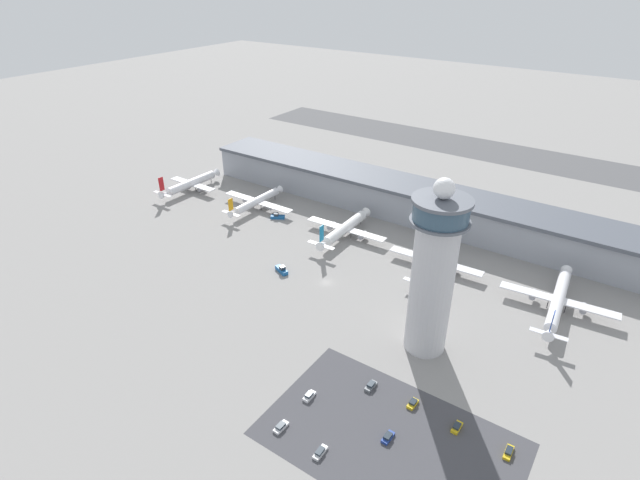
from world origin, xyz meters
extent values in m
plane|color=gray|center=(0.00, 0.00, 0.00)|extent=(1000.00, 1000.00, 0.00)
cube|color=#9399A3|center=(0.00, 70.00, 7.45)|extent=(221.86, 22.00, 14.91)
cube|color=#4C515B|center=(0.00, 70.00, 15.71)|extent=(221.86, 25.00, 1.60)
cube|color=#515154|center=(0.00, 188.09, 0.00)|extent=(332.79, 44.00, 0.01)
cylinder|color=#BCBCC1|center=(45.47, -12.21, 21.95)|extent=(12.75, 12.75, 43.90)
cylinder|color=#565B66|center=(45.47, -12.21, 44.30)|extent=(16.87, 16.87, 0.80)
cylinder|color=#334C60|center=(45.47, -12.21, 47.38)|extent=(15.52, 15.52, 5.36)
cylinder|color=#565B66|center=(45.47, -12.21, 50.56)|extent=(16.87, 16.87, 1.00)
sphere|color=white|center=(45.47, -12.21, 54.01)|extent=(5.89, 5.89, 5.89)
cube|color=#424247|center=(53.25, -50.24, 0.00)|extent=(64.00, 40.00, 0.01)
cylinder|color=white|center=(-108.53, 32.58, 4.38)|extent=(4.87, 30.14, 4.36)
cone|color=white|center=(-108.24, 49.57, 4.38)|extent=(4.42, 3.99, 4.36)
cone|color=white|center=(-108.83, 14.93, 4.38)|extent=(4.01, 5.29, 3.92)
cube|color=white|center=(-108.52, 33.18, 3.62)|extent=(30.28, 4.92, 0.44)
cylinder|color=#A8A8B2|center=(-114.84, 34.29, 2.30)|extent=(2.48, 4.83, 2.40)
cylinder|color=#A8A8B2|center=(-102.16, 34.07, 2.30)|extent=(2.48, 4.83, 2.40)
cube|color=red|center=(-108.85, 13.89, 10.04)|extent=(0.35, 2.80, 6.97)
cube|color=white|center=(-108.86, 13.49, 4.81)|extent=(12.23, 2.21, 0.24)
cylinder|color=black|center=(-108.29, 46.41, 1.10)|extent=(0.28, 0.28, 2.20)
cylinder|color=black|center=(-105.48, 32.33, 1.10)|extent=(0.28, 0.28, 2.20)
cylinder|color=black|center=(-111.58, 32.43, 1.10)|extent=(0.28, 0.28, 2.20)
cylinder|color=white|center=(-64.84, 35.17, 4.24)|extent=(3.98, 29.59, 3.67)
cone|color=white|center=(-64.67, 51.60, 4.24)|extent=(3.71, 3.34, 3.67)
cone|color=white|center=(-65.02, 18.19, 4.24)|extent=(3.35, 4.44, 3.31)
cube|color=white|center=(-64.84, 35.77, 3.60)|extent=(40.42, 4.82, 0.44)
cylinder|color=#A8A8B2|center=(-73.31, 36.85, 2.48)|extent=(2.06, 4.06, 2.02)
cylinder|color=#A8A8B2|center=(-56.35, 36.68, 2.48)|extent=(2.06, 4.06, 2.02)
cube|color=orange|center=(-65.03, 17.31, 9.01)|extent=(0.33, 2.80, 5.88)
cube|color=white|center=(-65.04, 16.91, 4.61)|extent=(10.31, 2.11, 0.24)
cylinder|color=black|center=(-64.70, 48.75, 1.20)|extent=(0.28, 0.28, 2.40)
cylinder|color=black|center=(-62.28, 34.94, 1.20)|extent=(0.28, 0.28, 2.40)
cylinder|color=black|center=(-67.42, 34.99, 1.20)|extent=(0.28, 0.28, 2.40)
cylinder|color=white|center=(-13.73, 35.30, 4.32)|extent=(5.00, 30.76, 4.41)
cone|color=white|center=(-14.06, 52.62, 4.32)|extent=(4.49, 4.05, 4.41)
cone|color=white|center=(-13.38, 17.32, 4.32)|extent=(4.07, 5.37, 3.97)
cube|color=white|center=(-13.74, 35.92, 3.54)|extent=(38.49, 5.14, 0.44)
cylinder|color=#A8A8B2|center=(-21.82, 36.76, 2.21)|extent=(2.52, 4.90, 2.43)
cylinder|color=#A8A8B2|center=(-5.69, 37.07, 2.21)|extent=(2.52, 4.90, 2.43)
cube|color=#197FB2|center=(-13.36, 16.26, 10.05)|extent=(0.35, 2.81, 7.06)
cube|color=white|center=(-13.35, 15.86, 4.76)|extent=(12.39, 2.24, 0.24)
cylinder|color=black|center=(-14.00, 49.44, 1.06)|extent=(0.28, 0.28, 2.11)
cylinder|color=black|center=(-10.64, 35.18, 1.06)|extent=(0.28, 0.28, 2.11)
cylinder|color=black|center=(-16.81, 35.06, 1.06)|extent=(0.28, 0.28, 2.11)
cylinder|color=white|center=(29.77, 32.44, 3.99)|extent=(4.75, 31.02, 3.57)
cone|color=white|center=(29.11, 49.48, 3.99)|extent=(3.69, 3.34, 3.57)
cone|color=white|center=(30.45, 14.86, 3.99)|extent=(3.37, 4.40, 3.21)
cube|color=white|center=(29.75, 33.06, 3.37)|extent=(38.10, 5.86, 0.44)
cylinder|color=#A8A8B2|center=(21.74, 33.75, 2.29)|extent=(2.11, 3.99, 1.96)
cylinder|color=#A8A8B2|center=(37.68, 34.36, 2.29)|extent=(2.11, 3.99, 1.96)
cube|color=navy|center=(30.48, 14.01, 8.63)|extent=(0.41, 2.81, 5.70)
cube|color=white|center=(30.50, 13.61, 4.35)|extent=(10.05, 2.38, 0.24)
cylinder|color=black|center=(29.22, 46.68, 1.11)|extent=(0.28, 0.28, 2.21)
cylinder|color=black|center=(32.27, 32.35, 1.11)|extent=(0.28, 0.28, 2.21)
cylinder|color=black|center=(27.29, 32.16, 1.11)|extent=(0.28, 0.28, 2.21)
cylinder|color=white|center=(75.78, 31.04, 4.71)|extent=(6.80, 36.78, 4.07)
cone|color=white|center=(74.27, 51.10, 4.71)|extent=(4.33, 3.95, 4.07)
cone|color=white|center=(77.34, 10.37, 4.71)|extent=(4.02, 5.14, 3.66)
cube|color=white|center=(75.72, 31.77, 4.00)|extent=(39.28, 7.32, 0.44)
cylinder|color=#A8A8B2|center=(67.47, 32.15, 2.77)|extent=(2.57, 4.63, 2.24)
cylinder|color=#A8A8B2|center=(83.83, 33.38, 2.77)|extent=(2.57, 4.63, 2.24)
cube|color=navy|center=(77.41, 9.40, 10.00)|extent=(0.51, 2.81, 6.51)
cube|color=white|center=(77.44, 9.00, 5.12)|extent=(11.50, 2.85, 0.24)
cylinder|color=black|center=(74.50, 48.08, 1.34)|extent=(0.28, 0.28, 2.68)
cylinder|color=black|center=(78.62, 31.19, 1.34)|extent=(0.28, 0.28, 2.68)
cylinder|color=black|center=(72.95, 30.76, 1.34)|extent=(0.28, 0.28, 2.68)
cube|color=black|center=(27.80, 25.23, 0.06)|extent=(3.78, 7.18, 0.12)
cube|color=#2D333D|center=(27.80, 25.23, 0.67)|extent=(4.15, 8.47, 1.34)
cube|color=#232D38|center=(27.97, 24.44, 1.89)|extent=(2.65, 2.85, 1.10)
cube|color=black|center=(-49.75, 32.40, 0.06)|extent=(5.98, 4.85, 0.12)
cube|color=#195699|center=(-49.75, 32.40, 0.74)|extent=(6.95, 5.47, 1.49)
cube|color=#232D38|center=(-50.32, 32.07, 2.09)|extent=(2.80, 2.87, 1.22)
cube|color=black|center=(-18.72, -3.81, 0.06)|extent=(5.98, 4.09, 0.12)
cube|color=#195699|center=(-18.72, -3.81, 0.82)|extent=(7.00, 4.58, 1.64)
cube|color=#232D38|center=(-18.10, -4.07, 2.32)|extent=(2.59, 2.57, 1.35)
cube|color=black|center=(79.40, -37.47, 0.06)|extent=(1.79, 4.02, 0.12)
cube|color=gold|center=(79.40, -37.47, 0.38)|extent=(1.88, 4.78, 0.75)
cube|color=#232D38|center=(79.40, -37.36, 1.06)|extent=(1.61, 2.65, 0.62)
cube|color=black|center=(66.09, -37.42, 0.06)|extent=(1.78, 3.64, 0.12)
cube|color=gold|center=(66.09, -37.42, 0.40)|extent=(1.87, 4.32, 0.81)
cube|color=#232D38|center=(66.08, -37.53, 1.14)|extent=(1.61, 2.39, 0.66)
cube|color=black|center=(28.14, -50.51, 0.06)|extent=(1.74, 3.59, 0.12)
cube|color=silver|center=(28.14, -50.51, 0.43)|extent=(1.82, 4.27, 0.87)
cube|color=#232D38|center=(28.14, -50.61, 1.22)|extent=(1.59, 2.35, 0.71)
cube|color=black|center=(40.45, -37.49, 0.06)|extent=(1.91, 3.79, 0.12)
cube|color=slate|center=(40.45, -37.49, 0.44)|extent=(2.02, 4.51, 0.87)
cube|color=#232D38|center=(40.46, -37.38, 1.23)|extent=(1.71, 2.51, 0.71)
cube|color=black|center=(28.23, -63.31, 0.06)|extent=(1.90, 3.86, 0.12)
cube|color=silver|center=(28.23, -63.31, 0.39)|extent=(2.00, 4.59, 0.77)
cube|color=#232D38|center=(28.22, -63.43, 1.09)|extent=(1.70, 2.55, 0.63)
cube|color=black|center=(41.02, -63.86, 0.06)|extent=(1.70, 4.00, 0.12)
cube|color=silver|center=(41.02, -63.86, 0.37)|extent=(1.78, 4.75, 0.75)
cube|color=#232D38|center=(41.02, -63.97, 1.05)|extent=(1.54, 2.62, 0.61)
cube|color=black|center=(52.74, -50.39, 0.06)|extent=(1.85, 3.68, 0.12)
cube|color=navy|center=(52.74, -50.39, 0.41)|extent=(1.94, 4.38, 0.81)
cube|color=#232D38|center=(52.74, -50.50, 1.15)|extent=(1.67, 2.43, 0.67)
cube|color=black|center=(53.15, -36.67, 0.06)|extent=(1.91, 3.45, 0.12)
cube|color=gold|center=(53.15, -36.67, 0.42)|extent=(2.01, 4.09, 0.84)
cube|color=#232D38|center=(53.15, -36.57, 1.18)|extent=(1.71, 2.28, 0.68)
camera|label=1|loc=(87.66, -131.74, 106.04)|focal=28.00mm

